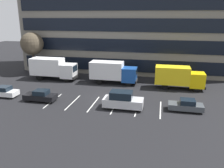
{
  "coord_description": "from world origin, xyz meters",
  "views": [
    {
      "loc": [
        6.74,
        -29.09,
        10.95
      ],
      "look_at": [
        0.02,
        1.9,
        1.4
      ],
      "focal_mm": 37.04,
      "sensor_mm": 36.0,
      "label": 1
    }
  ],
  "objects": [
    {
      "name": "suv_silver",
      "position": [
        2.47,
        -3.33,
        1.05
      ],
      "size": [
        4.79,
        2.03,
        2.17
      ],
      "color": "silver",
      "rests_on": "ground_plane"
    },
    {
      "name": "sedan_white",
      "position": [
        -14.45,
        -2.64,
        0.69
      ],
      "size": [
        4.09,
        1.71,
        1.46
      ],
      "color": "white",
      "rests_on": "ground_plane"
    },
    {
      "name": "box_truck_blue",
      "position": [
        -0.98,
        6.91,
        2.02
      ],
      "size": [
        7.73,
        2.56,
        3.58
      ],
      "color": "#194799",
      "rests_on": "ground_plane"
    },
    {
      "name": "lot_markings",
      "position": [
        -0.0,
        -2.74,
        0.0
      ],
      "size": [
        14.14,
        5.4,
        0.01
      ],
      "color": "silver",
      "rests_on": "ground_plane"
    },
    {
      "name": "box_truck_yellow_all",
      "position": [
        9.43,
        6.14,
        1.93
      ],
      "size": [
        7.4,
        2.45,
        3.43
      ],
      "color": "yellow",
      "rests_on": "ground_plane"
    },
    {
      "name": "ground_plane",
      "position": [
        0.0,
        0.0,
        0.0
      ],
      "size": [
        120.0,
        120.0,
        0.0
      ],
      "primitive_type": "plane",
      "color": "black"
    },
    {
      "name": "sedan_black",
      "position": [
        -8.53,
        -3.12,
        0.71
      ],
      "size": [
        4.21,
        1.76,
        1.51
      ],
      "color": "black",
      "rests_on": "ground_plane"
    },
    {
      "name": "office_building",
      "position": [
        0.0,
        17.95,
        9.0
      ],
      "size": [
        41.23,
        11.54,
        18.0
      ],
      "color": "slate",
      "rests_on": "ground_plane"
    },
    {
      "name": "bare_tree",
      "position": [
        -17.0,
        10.04,
        5.75
      ],
      "size": [
        4.19,
        4.19,
        7.86
      ],
      "color": "#473323",
      "rests_on": "ground_plane"
    },
    {
      "name": "sedan_charcoal",
      "position": [
        9.91,
        -2.48,
        0.68
      ],
      "size": [
        4.01,
        1.68,
        1.44
      ],
      "color": "#474C51",
      "rests_on": "ground_plane"
    },
    {
      "name": "box_truck_white",
      "position": [
        -11.63,
        7.03,
        2.1
      ],
      "size": [
        8.04,
        2.66,
        3.73
      ],
      "color": "white",
      "rests_on": "ground_plane"
    }
  ]
}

